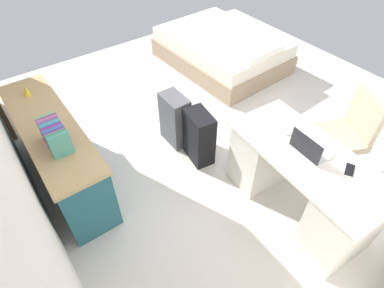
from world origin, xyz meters
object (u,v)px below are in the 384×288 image
(office_chair, at_px, (342,140))
(bed, at_px, (222,50))
(laptop, at_px, (309,149))
(suitcase_spare_grey, at_px, (175,119))
(cell_phone_near_laptop, at_px, (350,170))
(figurine_small, at_px, (26,91))
(computer_mouse, at_px, (289,132))
(credenza, at_px, (58,152))
(desk, at_px, (300,182))
(suitcase_black, at_px, (199,137))

(office_chair, relative_size, bed, 0.48)
(office_chair, relative_size, laptop, 2.90)
(suitcase_spare_grey, bearing_deg, cell_phone_near_laptop, -163.76)
(laptop, xyz_separation_m, figurine_small, (2.24, 1.66, 0.01))
(bed, bearing_deg, cell_phone_near_laptop, 158.67)
(laptop, xyz_separation_m, computer_mouse, (0.26, -0.06, -0.03))
(credenza, distance_m, figurine_small, 0.71)
(office_chair, xyz_separation_m, credenza, (1.61, 2.42, -0.04))
(credenza, bearing_deg, computer_mouse, -129.63)
(credenza, height_order, suitcase_spare_grey, credenza)
(laptop, relative_size, figurine_small, 2.95)
(desk, distance_m, computer_mouse, 0.47)
(suitcase_black, xyz_separation_m, laptop, (-1.07, -0.33, 0.49))
(laptop, bearing_deg, credenza, 44.66)
(desk, relative_size, credenza, 0.82)
(bed, bearing_deg, suitcase_spare_grey, 123.27)
(bed, height_order, suitcase_spare_grey, suitcase_spare_grey)
(cell_phone_near_laptop, xyz_separation_m, figurine_small, (2.57, 1.78, 0.06))
(suitcase_spare_grey, bearing_deg, office_chair, -139.98)
(suitcase_black, xyz_separation_m, computer_mouse, (-0.82, -0.39, 0.45))
(desk, relative_size, office_chair, 1.58)
(cell_phone_near_laptop, distance_m, figurine_small, 3.12)
(figurine_small, bearing_deg, suitcase_black, -131.27)
(office_chair, relative_size, computer_mouse, 9.40)
(bed, bearing_deg, figurine_small, 95.61)
(bed, distance_m, computer_mouse, 2.61)
(bed, distance_m, cell_phone_near_laptop, 3.10)
(cell_phone_near_laptop, bearing_deg, desk, -3.79)
(suitcase_spare_grey, relative_size, figurine_small, 5.73)
(computer_mouse, bearing_deg, laptop, 170.98)
(suitcase_black, height_order, laptop, laptop)
(credenza, bearing_deg, office_chair, -123.60)
(suitcase_black, xyz_separation_m, suitcase_spare_grey, (0.40, 0.05, 0.00))
(bed, xyz_separation_m, suitcase_black, (-1.45, 1.56, 0.07))
(desk, xyz_separation_m, suitcase_black, (1.10, 0.33, -0.08))
(computer_mouse, bearing_deg, suitcase_black, 29.48)
(credenza, bearing_deg, desk, -135.89)
(laptop, bearing_deg, suitcase_spare_grey, 14.45)
(suitcase_spare_grey, xyz_separation_m, laptop, (-1.47, -0.38, 0.48))
(cell_phone_near_laptop, bearing_deg, office_chair, -83.95)
(suitcase_spare_grey, xyz_separation_m, figurine_small, (0.77, 1.28, 0.50))
(suitcase_black, bearing_deg, bed, -38.39)
(office_chair, height_order, credenza, office_chair)
(office_chair, xyz_separation_m, bed, (2.45, -0.47, -0.18))
(cell_phone_near_laptop, bearing_deg, suitcase_spare_grey, -10.27)
(bed, height_order, computer_mouse, computer_mouse)
(computer_mouse, xyz_separation_m, figurine_small, (1.99, 1.72, 0.05))
(suitcase_spare_grey, bearing_deg, bed, -55.88)
(office_chair, height_order, laptop, laptop)
(desk, xyz_separation_m, office_chair, (0.10, -0.76, 0.03))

